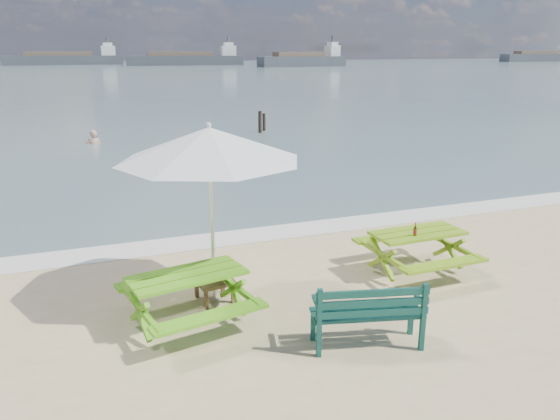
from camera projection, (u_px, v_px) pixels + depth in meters
name	position (u px, v px, depth m)	size (l,w,h in m)	color
sea	(89.00, 74.00, 83.38)	(300.00, 300.00, 0.00)	slate
foam_strip	(242.00, 236.00, 11.30)	(22.00, 0.90, 0.01)	silver
picnic_table_left	(188.00, 300.00, 7.64)	(1.90, 2.04, 0.76)	#55A218
picnic_table_right	(416.00, 253.00, 9.40)	(1.62, 1.79, 0.75)	#6E9917
park_bench	(367.00, 326.00, 7.11)	(1.52, 0.82, 0.89)	#0E3D35
side_table	(215.00, 289.00, 8.41)	(0.60, 0.60, 0.35)	brown
patio_umbrella	(209.00, 144.00, 7.76)	(3.01, 3.01, 2.68)	silver
beer_bottle	(415.00, 231.00, 9.06)	(0.06, 0.06, 0.23)	brown
swimmer	(95.00, 150.00, 22.52)	(0.65, 0.45, 1.70)	tan
mooring_pilings	(262.00, 124.00, 25.32)	(0.56, 0.76, 1.20)	black
cargo_ships	(290.00, 59.00, 132.30)	(156.16, 35.21, 4.40)	#393D44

